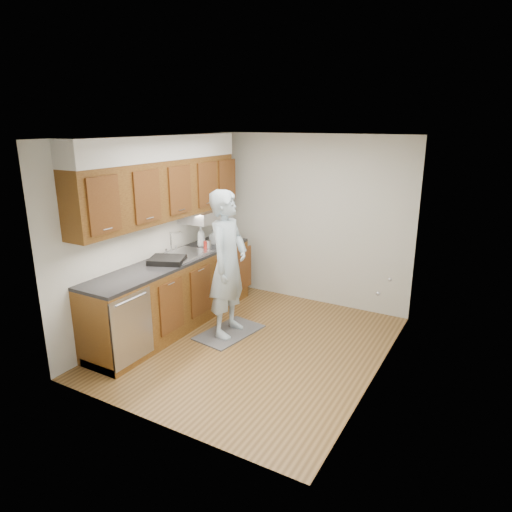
# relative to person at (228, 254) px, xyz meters

# --- Properties ---
(floor) EXTENTS (3.50, 3.50, 0.00)m
(floor) POSITION_rel_person_xyz_m (0.45, -0.14, -1.07)
(floor) COLOR brown
(floor) RESTS_ON ground
(ceiling) EXTENTS (3.50, 3.50, 0.00)m
(ceiling) POSITION_rel_person_xyz_m (0.45, -0.14, 1.43)
(ceiling) COLOR white
(ceiling) RESTS_ON wall_left
(wall_left) EXTENTS (0.02, 3.50, 2.50)m
(wall_left) POSITION_rel_person_xyz_m (-1.05, -0.14, 0.18)
(wall_left) COLOR beige
(wall_left) RESTS_ON floor
(wall_right) EXTENTS (0.02, 3.50, 2.50)m
(wall_right) POSITION_rel_person_xyz_m (1.95, -0.14, 0.18)
(wall_right) COLOR beige
(wall_right) RESTS_ON floor
(wall_back) EXTENTS (3.00, 0.02, 2.50)m
(wall_back) POSITION_rel_person_xyz_m (0.45, 1.61, 0.18)
(wall_back) COLOR beige
(wall_back) RESTS_ON floor
(counter) EXTENTS (0.64, 2.80, 1.30)m
(counter) POSITION_rel_person_xyz_m (-0.75, -0.15, -0.58)
(counter) COLOR brown
(counter) RESTS_ON floor
(upper_cabinets) EXTENTS (0.47, 2.80, 1.21)m
(upper_cabinets) POSITION_rel_person_xyz_m (-0.88, -0.10, 0.88)
(upper_cabinets) COLOR brown
(upper_cabinets) RESTS_ON wall_left
(closet_door) EXTENTS (0.02, 1.22, 2.05)m
(closet_door) POSITION_rel_person_xyz_m (1.94, 0.16, -0.05)
(closet_door) COLOR silver
(closet_door) RESTS_ON wall_right
(floor_mat) EXTENTS (0.65, 0.96, 0.02)m
(floor_mat) POSITION_rel_person_xyz_m (0.00, 0.00, -1.06)
(floor_mat) COLOR #5C5C5E
(floor_mat) RESTS_ON floor
(person) EXTENTS (0.57, 0.79, 2.11)m
(person) POSITION_rel_person_xyz_m (0.00, 0.00, 0.00)
(person) COLOR #A8BFCD
(person) RESTS_ON floor_mat
(soap_bottle_a) EXTENTS (0.15, 0.15, 0.30)m
(soap_bottle_a) POSITION_rel_person_xyz_m (-0.80, 0.54, 0.02)
(soap_bottle_a) COLOR #B5C0C5
(soap_bottle_a) RESTS_ON counter
(soap_bottle_b) EXTENTS (0.10, 0.10, 0.21)m
(soap_bottle_b) POSITION_rel_person_xyz_m (-0.74, 0.76, -0.03)
(soap_bottle_b) COLOR #B5C0C5
(soap_bottle_b) RESTS_ON counter
(soap_bottle_c) EXTENTS (0.18, 0.18, 0.18)m
(soap_bottle_c) POSITION_rel_person_xyz_m (-0.62, 0.89, -0.04)
(soap_bottle_c) COLOR #B5C0C5
(soap_bottle_c) RESTS_ON counter
(soda_can) EXTENTS (0.09, 0.09, 0.12)m
(soda_can) POSITION_rel_person_xyz_m (-0.64, 0.43, -0.07)
(soda_can) COLOR #AA251D
(soda_can) RESTS_ON counter
(steel_can) EXTENTS (0.09, 0.09, 0.13)m
(steel_can) POSITION_rel_person_xyz_m (-0.61, 0.45, -0.07)
(steel_can) COLOR #A5A5AA
(steel_can) RESTS_ON counter
(dish_rack) EXTENTS (0.53, 0.50, 0.07)m
(dish_rack) POSITION_rel_person_xyz_m (-0.72, -0.31, -0.10)
(dish_rack) COLOR black
(dish_rack) RESTS_ON counter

